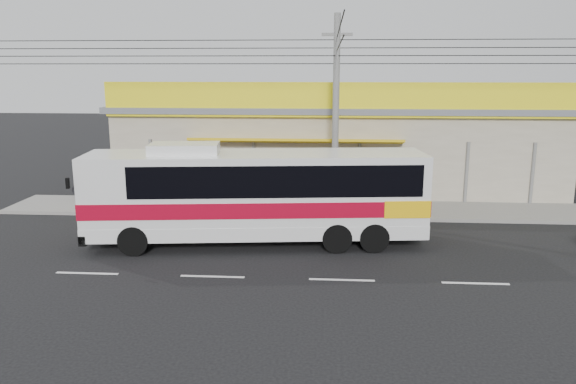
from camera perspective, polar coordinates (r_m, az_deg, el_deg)
name	(u,v)px	position (r m, az deg, el deg)	size (l,w,h in m)	color
ground	(340,254)	(19.75, 5.32, -6.25)	(120.00, 120.00, 0.00)	black
sidewalk	(338,209)	(25.49, 5.06, -1.77)	(30.00, 3.20, 0.15)	slate
lane_markings	(342,280)	(17.41, 5.49, -8.89)	(50.00, 0.12, 0.01)	silver
storefront_building	(337,144)	(30.52, 4.97, 4.85)	(22.60, 9.20, 5.70)	#9E9480
coach_bus	(261,191)	(20.27, -2.72, 0.13)	(12.32, 3.90, 3.73)	silver
motorbike_red	(174,198)	(25.79, -11.52, -0.59)	(0.61, 1.75, 0.92)	maroon
motorbike_dark	(87,187)	(29.02, -19.70, 0.46)	(0.47, 1.67, 1.00)	black
utility_pole	(337,51)	(23.94, 4.99, 14.13)	(34.00, 14.00, 8.53)	#60605E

